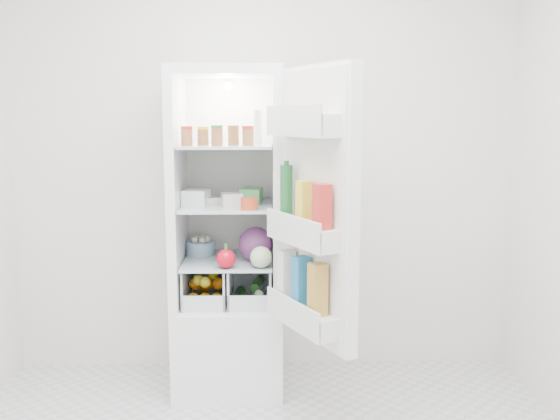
{
  "coord_description": "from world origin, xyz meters",
  "views": [
    {
      "loc": [
        0.02,
        -2.23,
        1.55
      ],
      "look_at": [
        0.09,
        0.95,
        1.06
      ],
      "focal_mm": 40.0,
      "sensor_mm": 36.0,
      "label": 1
    }
  ],
  "objects_px": {
    "mushroom_bowl": "(201,248)",
    "fridge_door": "(313,213)",
    "refrigerator": "(229,270)",
    "red_cabbage": "(256,244)"
  },
  "relations": [
    {
      "from": "mushroom_bowl",
      "to": "fridge_door",
      "type": "height_order",
      "value": "fridge_door"
    },
    {
      "from": "refrigerator",
      "to": "red_cabbage",
      "type": "xyz_separation_m",
      "value": [
        0.15,
        -0.12,
        0.18
      ]
    },
    {
      "from": "mushroom_bowl",
      "to": "fridge_door",
      "type": "bearing_deg",
      "value": -47.65
    },
    {
      "from": "red_cabbage",
      "to": "mushroom_bowl",
      "type": "relative_size",
      "value": 1.14
    },
    {
      "from": "refrigerator",
      "to": "fridge_door",
      "type": "height_order",
      "value": "refrigerator"
    },
    {
      "from": "refrigerator",
      "to": "fridge_door",
      "type": "relative_size",
      "value": 1.38
    },
    {
      "from": "refrigerator",
      "to": "red_cabbage",
      "type": "bearing_deg",
      "value": -36.64
    },
    {
      "from": "red_cabbage",
      "to": "fridge_door",
      "type": "distance_m",
      "value": 0.62
    },
    {
      "from": "refrigerator",
      "to": "mushroom_bowl",
      "type": "relative_size",
      "value": 10.83
    },
    {
      "from": "red_cabbage",
      "to": "refrigerator",
      "type": "bearing_deg",
      "value": 143.36
    }
  ]
}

